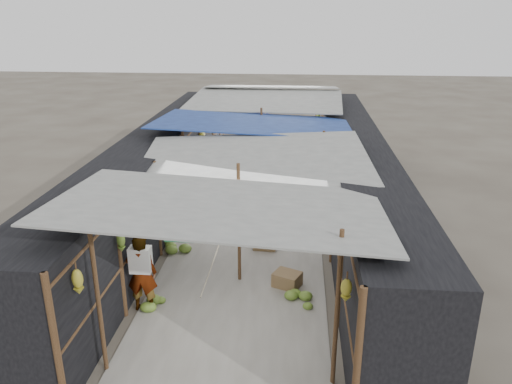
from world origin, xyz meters
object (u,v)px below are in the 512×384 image
(shopper_blue, at_px, (258,194))
(vendor_elderly, at_px, (142,273))
(black_basin, at_px, (293,197))
(vendor_seated, at_px, (295,193))
(crate_near, at_px, (287,280))

(shopper_blue, bearing_deg, vendor_elderly, -117.89)
(black_basin, distance_m, shopper_blue, 2.41)
(shopper_blue, relative_size, vendor_seated, 1.80)
(black_basin, xyz_separation_m, vendor_seated, (0.05, -0.80, 0.42))
(shopper_blue, bearing_deg, vendor_seated, 49.79)
(vendor_seated, bearing_deg, black_basin, -179.60)
(shopper_blue, height_order, vendor_seated, shopper_blue)
(black_basin, relative_size, shopper_blue, 0.30)
(vendor_elderly, bearing_deg, crate_near, -160.64)
(crate_near, bearing_deg, vendor_elderly, -134.32)
(crate_near, height_order, black_basin, crate_near)
(black_basin, bearing_deg, shopper_blue, -113.40)
(vendor_elderly, bearing_deg, black_basin, -116.02)
(vendor_elderly, distance_m, shopper_blue, 4.54)
(crate_near, xyz_separation_m, vendor_elderly, (-2.72, -1.07, 0.62))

